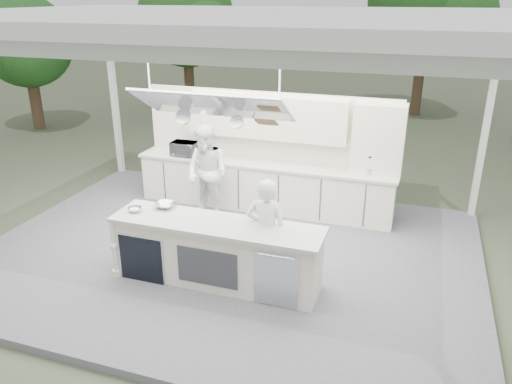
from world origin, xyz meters
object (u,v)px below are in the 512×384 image
(back_counter, at_px, (263,185))
(head_chef, at_px, (266,232))
(demo_island, at_px, (215,252))
(sous_chef, at_px, (207,173))

(back_counter, xyz_separation_m, head_chef, (0.88, -2.60, 0.33))
(demo_island, xyz_separation_m, back_counter, (-0.18, 2.81, 0.00))
(head_chef, bearing_deg, back_counter, -72.16)
(sous_chef, bearing_deg, head_chef, -28.25)
(demo_island, distance_m, head_chef, 0.81)
(back_counter, bearing_deg, head_chef, -71.23)
(head_chef, bearing_deg, sous_chef, -47.70)
(demo_island, height_order, sous_chef, sous_chef)
(demo_island, bearing_deg, sous_chef, 116.51)
(demo_island, bearing_deg, back_counter, 93.63)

